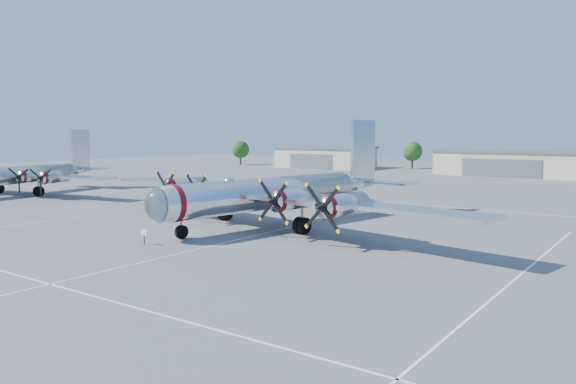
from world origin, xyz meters
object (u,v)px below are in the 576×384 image
Objects in this scene: tree_west at (412,151)px; info_placard at (144,234)px; hangar_west at (326,157)px; hangar_center at (510,162)px; bomber_west at (28,193)px; tree_far_west at (240,149)px; main_bomber_b29 at (276,224)px.

tree_west is 103.04m from info_placard.
tree_west is 5.58× the size of info_placard.
hangar_center is at bearing -0.00° from hangar_west.
tree_west is at bearing 162.18° from hangar_center.
bomber_west is 29.74× the size of info_placard.
hangar_west is 3.40× the size of tree_far_west.
tree_far_west is 46.57m from tree_west.
hangar_west is 3.40× the size of tree_west.
tree_west is 89.80m from main_bomber_b29.
hangar_center is (45.00, -0.00, -0.00)m from hangar_west.
tree_far_west reaches higher than hangar_center.
main_bomber_b29 is at bearing -47.81° from tree_far_west.
tree_far_west is at bearing 142.22° from main_bomber_b29.
tree_west is 0.19× the size of bomber_west.
hangar_center is at bearing 86.77° from info_placard.
hangar_center is at bearing 98.40° from main_bomber_b29.
tree_west is at bearing 101.04° from info_placard.
hangar_west is 0.49× the size of main_bomber_b29.
hangar_center is 91.57m from bomber_west.
main_bomber_b29 is 46.01m from bomber_west.
tree_far_west is 5.58× the size of info_placard.
tree_far_west is (-25.00, -3.96, 1.51)m from hangar_west.
info_placard is at bearing -78.64° from tree_west.
tree_far_west is at bearing 125.95° from info_placard.
hangar_west reaches higher than main_bomber_b29.
main_bomber_b29 is 14.45m from info_placard.
hangar_center is 70.13m from tree_far_west.
tree_west reaches higher than hangar_west.
hangar_west is at bearing 128.54° from main_bomber_b29.
bomber_west is at bearing -121.80° from hangar_center.
hangar_west reaches higher than info_placard.
hangar_center is at bearing -17.82° from tree_west.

